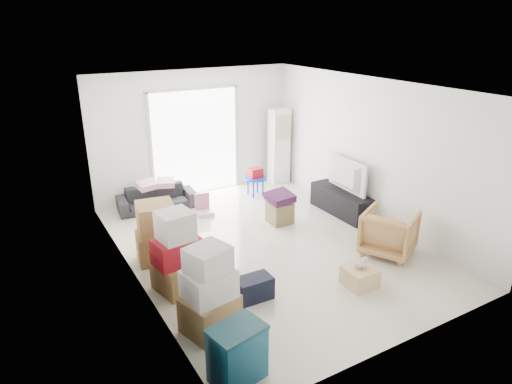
{
  "coord_description": "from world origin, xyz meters",
  "views": [
    {
      "loc": [
        -3.69,
        -6.0,
        3.66
      ],
      "look_at": [
        -0.09,
        0.2,
        0.93
      ],
      "focal_mm": 32.0,
      "sensor_mm": 36.0,
      "label": 1
    }
  ],
  "objects_px": {
    "armchair": "(389,230)",
    "sofa": "(156,195)",
    "tv_console": "(341,202)",
    "kids_table": "(255,176)",
    "ac_tower": "(279,146)",
    "ottoman": "(280,212)",
    "storage_bins": "(237,353)",
    "wood_crate": "(360,277)",
    "television": "(342,187)"
  },
  "relations": [
    {
      "from": "armchair",
      "to": "television",
      "type": "bearing_deg",
      "value": -40.92
    },
    {
      "from": "ac_tower",
      "to": "ottoman",
      "type": "relative_size",
      "value": 4.25
    },
    {
      "from": "ottoman",
      "to": "sofa",
      "type": "bearing_deg",
      "value": 134.68
    },
    {
      "from": "television",
      "to": "ottoman",
      "type": "distance_m",
      "value": 1.37
    },
    {
      "from": "ac_tower",
      "to": "tv_console",
      "type": "relative_size",
      "value": 1.21
    },
    {
      "from": "ottoman",
      "to": "tv_console",
      "type": "bearing_deg",
      "value": -10.55
    },
    {
      "from": "sofa",
      "to": "television",
      "type": "bearing_deg",
      "value": -27.26
    },
    {
      "from": "television",
      "to": "ac_tower",
      "type": "bearing_deg",
      "value": 4.65
    },
    {
      "from": "television",
      "to": "sofa",
      "type": "xyz_separation_m",
      "value": [
        -3.11,
        2.07,
        -0.25
      ]
    },
    {
      "from": "armchair",
      "to": "wood_crate",
      "type": "distance_m",
      "value": 1.24
    },
    {
      "from": "ottoman",
      "to": "wood_crate",
      "type": "relative_size",
      "value": 0.97
    },
    {
      "from": "ac_tower",
      "to": "storage_bins",
      "type": "xyz_separation_m",
      "value": [
        -3.85,
        -5.17,
        -0.54
      ]
    },
    {
      "from": "ac_tower",
      "to": "armchair",
      "type": "xyz_separation_m",
      "value": [
        -0.35,
        -3.9,
        -0.47
      ]
    },
    {
      "from": "tv_console",
      "to": "storage_bins",
      "type": "xyz_separation_m",
      "value": [
        -3.9,
        -2.95,
        0.09
      ]
    },
    {
      "from": "ottoman",
      "to": "wood_crate",
      "type": "distance_m",
      "value": 2.45
    },
    {
      "from": "kids_table",
      "to": "television",
      "type": "bearing_deg",
      "value": -60.68
    },
    {
      "from": "ac_tower",
      "to": "kids_table",
      "type": "xyz_separation_m",
      "value": [
        -0.92,
        -0.49,
        -0.44
      ]
    },
    {
      "from": "ac_tower",
      "to": "tv_console",
      "type": "distance_m",
      "value": 2.31
    },
    {
      "from": "ac_tower",
      "to": "armchair",
      "type": "relative_size",
      "value": 2.14
    },
    {
      "from": "storage_bins",
      "to": "wood_crate",
      "type": "height_order",
      "value": "storage_bins"
    },
    {
      "from": "storage_bins",
      "to": "wood_crate",
      "type": "distance_m",
      "value": 2.53
    },
    {
      "from": "tv_console",
      "to": "ottoman",
      "type": "bearing_deg",
      "value": 169.45
    },
    {
      "from": "tv_console",
      "to": "kids_table",
      "type": "distance_m",
      "value": 2.0
    },
    {
      "from": "armchair",
      "to": "storage_bins",
      "type": "relative_size",
      "value": 1.24
    },
    {
      "from": "television",
      "to": "ottoman",
      "type": "height_order",
      "value": "television"
    },
    {
      "from": "armchair",
      "to": "sofa",
      "type": "bearing_deg",
      "value": 8.28
    },
    {
      "from": "storage_bins",
      "to": "sofa",
      "type": "bearing_deg",
      "value": 81.01
    },
    {
      "from": "ac_tower",
      "to": "storage_bins",
      "type": "distance_m",
      "value": 6.47
    },
    {
      "from": "television",
      "to": "armchair",
      "type": "bearing_deg",
      "value": 170.01
    },
    {
      "from": "ac_tower",
      "to": "kids_table",
      "type": "relative_size",
      "value": 2.83
    },
    {
      "from": "tv_console",
      "to": "wood_crate",
      "type": "relative_size",
      "value": 3.4
    },
    {
      "from": "television",
      "to": "wood_crate",
      "type": "relative_size",
      "value": 2.61
    },
    {
      "from": "television",
      "to": "armchair",
      "type": "height_order",
      "value": "armchair"
    },
    {
      "from": "ac_tower",
      "to": "ottoman",
      "type": "bearing_deg",
      "value": -122.25
    },
    {
      "from": "tv_console",
      "to": "sofa",
      "type": "relative_size",
      "value": 0.93
    },
    {
      "from": "television",
      "to": "armchair",
      "type": "relative_size",
      "value": 1.36
    },
    {
      "from": "tv_console",
      "to": "armchair",
      "type": "xyz_separation_m",
      "value": [
        -0.4,
        -1.68,
        0.17
      ]
    },
    {
      "from": "ac_tower",
      "to": "sofa",
      "type": "xyz_separation_m",
      "value": [
        -3.06,
        -0.15,
        -0.57
      ]
    },
    {
      "from": "ac_tower",
      "to": "sofa",
      "type": "height_order",
      "value": "ac_tower"
    },
    {
      "from": "sofa",
      "to": "armchair",
      "type": "xyz_separation_m",
      "value": [
        2.71,
        -3.75,
        0.1
      ]
    },
    {
      "from": "tv_console",
      "to": "wood_crate",
      "type": "distance_m",
      "value": 2.66
    },
    {
      "from": "television",
      "to": "kids_table",
      "type": "xyz_separation_m",
      "value": [
        -0.97,
        1.73,
        -0.12
      ]
    },
    {
      "from": "ac_tower",
      "to": "tv_console",
      "type": "bearing_deg",
      "value": -88.71
    },
    {
      "from": "tv_console",
      "to": "sofa",
      "type": "bearing_deg",
      "value": 146.32
    },
    {
      "from": "tv_console",
      "to": "ottoman",
      "type": "relative_size",
      "value": 3.52
    },
    {
      "from": "television",
      "to": "storage_bins",
      "type": "height_order",
      "value": "storage_bins"
    },
    {
      "from": "sofa",
      "to": "armchair",
      "type": "relative_size",
      "value": 1.91
    },
    {
      "from": "television",
      "to": "storage_bins",
      "type": "bearing_deg",
      "value": 130.45
    },
    {
      "from": "tv_console",
      "to": "armchair",
      "type": "height_order",
      "value": "armchair"
    },
    {
      "from": "storage_bins",
      "to": "ottoman",
      "type": "relative_size",
      "value": 1.61
    }
  ]
}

